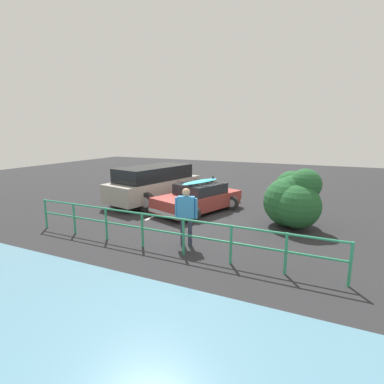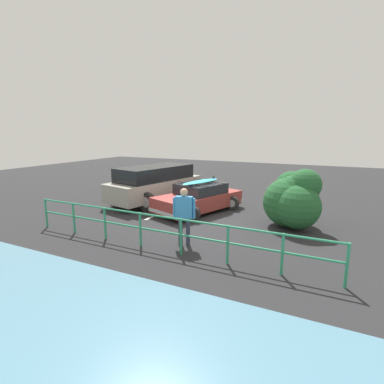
{
  "view_description": "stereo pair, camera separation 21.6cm",
  "coord_description": "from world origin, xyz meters",
  "px_view_note": "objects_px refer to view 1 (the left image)",
  "views": [
    {
      "loc": [
        -4.75,
        10.78,
        3.38
      ],
      "look_at": [
        0.3,
        -0.07,
        0.95
      ],
      "focal_mm": 28.0,
      "sensor_mm": 36.0,
      "label": 1
    },
    {
      "loc": [
        -4.94,
        10.69,
        3.38
      ],
      "look_at": [
        0.3,
        -0.07,
        0.95
      ],
      "focal_mm": 28.0,
      "sensor_mm": 36.0,
      "label": 2
    }
  ],
  "objects_px": {
    "suv_car": "(155,183)",
    "bush_near_left": "(293,200)",
    "sedan_car": "(198,198)",
    "person_bystander": "(186,211)"
  },
  "relations": [
    {
      "from": "person_bystander",
      "to": "bush_near_left",
      "type": "xyz_separation_m",
      "value": [
        -2.66,
        -3.26,
        -0.08
      ]
    },
    {
      "from": "sedan_car",
      "to": "suv_car",
      "type": "relative_size",
      "value": 0.83
    },
    {
      "from": "suv_car",
      "to": "bush_near_left",
      "type": "height_order",
      "value": "bush_near_left"
    },
    {
      "from": "sedan_car",
      "to": "suv_car",
      "type": "height_order",
      "value": "suv_car"
    },
    {
      "from": "suv_car",
      "to": "person_bystander",
      "type": "height_order",
      "value": "person_bystander"
    },
    {
      "from": "sedan_car",
      "to": "person_bystander",
      "type": "height_order",
      "value": "person_bystander"
    },
    {
      "from": "suv_car",
      "to": "person_bystander",
      "type": "distance_m",
      "value": 5.87
    },
    {
      "from": "suv_car",
      "to": "bush_near_left",
      "type": "bearing_deg",
      "value": 169.86
    },
    {
      "from": "bush_near_left",
      "to": "suv_car",
      "type": "bearing_deg",
      "value": -10.14
    },
    {
      "from": "person_bystander",
      "to": "bush_near_left",
      "type": "height_order",
      "value": "bush_near_left"
    }
  ]
}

